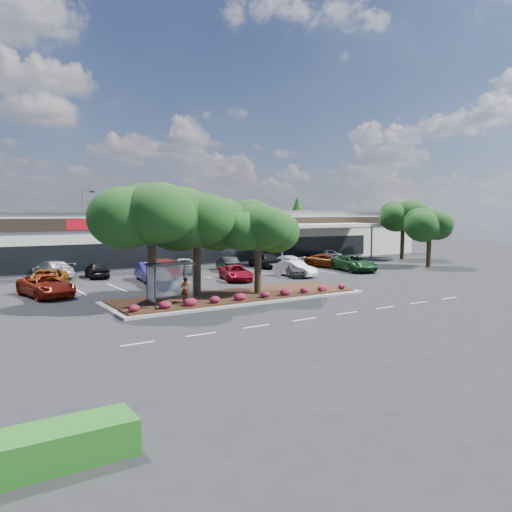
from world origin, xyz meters
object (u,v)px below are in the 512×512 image
car_1 (46,286)px  car_0 (47,280)px  light_pole (85,235)px  survey_stake (323,295)px

car_1 → car_0: bearing=68.6°
light_pole → survey_stake: light_pole is taller
light_pole → car_0: 14.97m
survey_stake → car_1: car_1 is taller
survey_stake → car_1: (-14.48, 12.93, 0.15)m
survey_stake → car_1: size_ratio=0.17×
survey_stake → light_pole: bearing=104.9°
car_1 → survey_stake: bearing=-52.5°
light_pole → survey_stake: (7.72, -29.01, -3.04)m
light_pole → survey_stake: 30.17m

